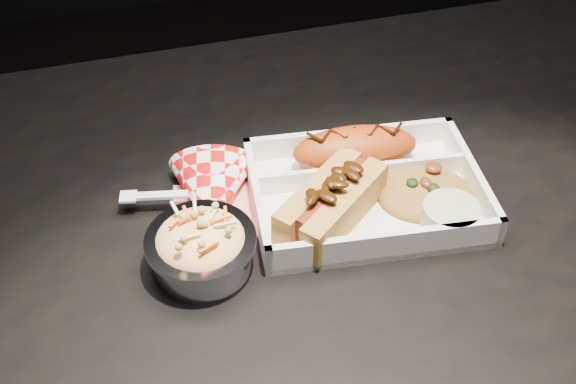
{
  "coord_description": "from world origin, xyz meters",
  "views": [
    {
      "loc": [
        -0.22,
        -0.52,
        1.3
      ],
      "look_at": [
        -0.07,
        -0.01,
        0.81
      ],
      "focal_mm": 45.0,
      "sensor_mm": 36.0,
      "label": 1
    }
  ],
  "objects_px": {
    "napkin_fork": "(212,196)",
    "hotdog": "(331,200)",
    "foil_coleslaw_cup": "(201,246)",
    "fried_pastry": "(355,148)",
    "food_tray": "(365,195)",
    "dining_table": "(346,271)"
  },
  "relations": [
    {
      "from": "napkin_fork",
      "to": "hotdog",
      "type": "bearing_deg",
      "value": -14.5
    },
    {
      "from": "foil_coleslaw_cup",
      "to": "fried_pastry",
      "type": "bearing_deg",
      "value": 26.83
    },
    {
      "from": "food_tray",
      "to": "fried_pastry",
      "type": "distance_m",
      "value": 0.06
    },
    {
      "from": "dining_table",
      "to": "foil_coleslaw_cup",
      "type": "xyz_separation_m",
      "value": [
        -0.17,
        -0.03,
        0.12
      ]
    },
    {
      "from": "food_tray",
      "to": "foil_coleslaw_cup",
      "type": "bearing_deg",
      "value": -159.95
    },
    {
      "from": "fried_pastry",
      "to": "food_tray",
      "type": "bearing_deg",
      "value": -96.69
    },
    {
      "from": "food_tray",
      "to": "fried_pastry",
      "type": "bearing_deg",
      "value": 90.0
    },
    {
      "from": "hotdog",
      "to": "napkin_fork",
      "type": "relative_size",
      "value": 0.84
    },
    {
      "from": "fried_pastry",
      "to": "foil_coleslaw_cup",
      "type": "height_order",
      "value": "foil_coleslaw_cup"
    },
    {
      "from": "dining_table",
      "to": "hotdog",
      "type": "distance_m",
      "value": 0.13
    },
    {
      "from": "dining_table",
      "to": "napkin_fork",
      "type": "relative_size",
      "value": 7.04
    },
    {
      "from": "food_tray",
      "to": "fried_pastry",
      "type": "relative_size",
      "value": 1.86
    },
    {
      "from": "food_tray",
      "to": "fried_pastry",
      "type": "xyz_separation_m",
      "value": [
        0.01,
        0.05,
        0.02
      ]
    },
    {
      "from": "hotdog",
      "to": "napkin_fork",
      "type": "height_order",
      "value": "napkin_fork"
    },
    {
      "from": "fried_pastry",
      "to": "foil_coleslaw_cup",
      "type": "xyz_separation_m",
      "value": [
        -0.2,
        -0.1,
        -0.0
      ]
    },
    {
      "from": "hotdog",
      "to": "napkin_fork",
      "type": "distance_m",
      "value": 0.13
    },
    {
      "from": "dining_table",
      "to": "hotdog",
      "type": "relative_size",
      "value": 8.36
    },
    {
      "from": "foil_coleslaw_cup",
      "to": "napkin_fork",
      "type": "relative_size",
      "value": 0.65
    },
    {
      "from": "food_tray",
      "to": "hotdog",
      "type": "xyz_separation_m",
      "value": [
        -0.05,
        -0.02,
        0.02
      ]
    },
    {
      "from": "dining_table",
      "to": "hotdog",
      "type": "height_order",
      "value": "hotdog"
    },
    {
      "from": "napkin_fork",
      "to": "fried_pastry",
      "type": "bearing_deg",
      "value": 17.98
    },
    {
      "from": "dining_table",
      "to": "napkin_fork",
      "type": "bearing_deg",
      "value": 158.53
    }
  ]
}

